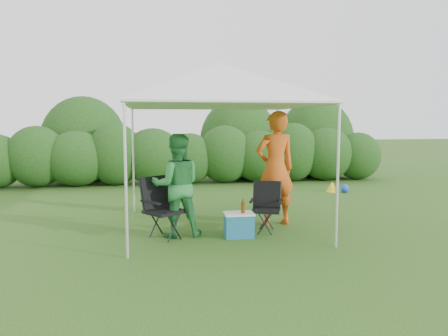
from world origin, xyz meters
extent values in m
plane|color=#345D1D|center=(0.00, 0.00, 0.00)|extent=(70.00, 70.00, 0.00)
ellipsoid|color=#214C17|center=(-4.28, 6.00, 0.86)|extent=(1.65, 1.40, 1.73)
cylinder|color=#382616|center=(-4.28, 6.00, 0.15)|extent=(0.12, 0.12, 0.30)
ellipsoid|color=#214C17|center=(-3.21, 6.00, 0.79)|extent=(1.80, 1.53, 1.57)
cylinder|color=#382616|center=(-3.21, 6.00, 0.15)|extent=(0.12, 0.12, 0.30)
ellipsoid|color=#214C17|center=(-2.14, 6.00, 0.90)|extent=(1.58, 1.34, 1.80)
cylinder|color=#382616|center=(-2.14, 6.00, 0.15)|extent=(0.12, 0.12, 0.30)
ellipsoid|color=#214C17|center=(-1.07, 6.00, 0.82)|extent=(1.73, 1.47, 1.65)
cylinder|color=#382616|center=(-1.07, 6.00, 0.15)|extent=(0.12, 0.12, 0.30)
ellipsoid|color=#214C17|center=(0.00, 6.00, 0.75)|extent=(1.50, 1.28, 1.50)
cylinder|color=#382616|center=(0.00, 6.00, 0.15)|extent=(0.12, 0.12, 0.30)
ellipsoid|color=#214C17|center=(1.07, 6.00, 0.86)|extent=(1.65, 1.40, 1.73)
cylinder|color=#382616|center=(1.07, 6.00, 0.15)|extent=(0.12, 0.12, 0.30)
ellipsoid|color=#214C17|center=(2.14, 6.00, 0.79)|extent=(1.80, 1.53, 1.57)
cylinder|color=#382616|center=(2.14, 6.00, 0.15)|extent=(0.12, 0.12, 0.30)
ellipsoid|color=#214C17|center=(3.21, 6.00, 0.90)|extent=(1.58, 1.34, 1.80)
cylinder|color=#382616|center=(3.21, 6.00, 0.15)|extent=(0.12, 0.12, 0.30)
ellipsoid|color=#214C17|center=(4.28, 6.00, 0.82)|extent=(1.72, 1.47, 1.65)
cylinder|color=#382616|center=(4.28, 6.00, 0.15)|extent=(0.12, 0.12, 0.30)
ellipsoid|color=#214C17|center=(5.35, 6.00, 0.75)|extent=(1.50, 1.28, 1.50)
cylinder|color=#382616|center=(5.35, 6.00, 0.15)|extent=(0.12, 0.12, 0.30)
cylinder|color=silver|center=(-1.50, -1.00, 1.05)|extent=(0.04, 0.04, 2.10)
cylinder|color=silver|center=(1.50, -1.00, 1.05)|extent=(0.04, 0.04, 2.10)
cylinder|color=silver|center=(-1.50, 2.00, 1.05)|extent=(0.04, 0.04, 2.10)
cylinder|color=silver|center=(1.50, 2.00, 1.05)|extent=(0.04, 0.04, 2.10)
cube|color=white|center=(0.00, 0.50, 2.12)|extent=(3.10, 3.10, 0.03)
pyramid|color=white|center=(0.00, 0.50, 2.48)|extent=(3.10, 3.10, 0.70)
cube|color=black|center=(0.72, 0.03, 0.37)|extent=(0.57, 0.55, 0.04)
cube|color=black|center=(0.78, 0.21, 0.62)|extent=(0.47, 0.27, 0.44)
cube|color=black|center=(0.49, 0.11, 0.53)|extent=(0.17, 0.38, 0.03)
cube|color=black|center=(0.94, -0.05, 0.53)|extent=(0.17, 0.38, 0.03)
cylinder|color=black|center=(0.47, -0.08, 0.18)|extent=(0.02, 0.02, 0.37)
cylinder|color=black|center=(0.83, -0.22, 0.18)|extent=(0.02, 0.02, 0.37)
cylinder|color=black|center=(0.60, 0.28, 0.18)|extent=(0.02, 0.02, 0.37)
cylinder|color=black|center=(0.96, 0.15, 0.18)|extent=(0.02, 0.02, 0.37)
cube|color=black|center=(-0.96, -0.08, 0.43)|extent=(0.72, 0.71, 0.05)
cube|color=black|center=(-1.10, 0.10, 0.72)|extent=(0.51, 0.44, 0.51)
cube|color=black|center=(-1.18, -0.25, 0.61)|extent=(0.31, 0.39, 0.03)
cube|color=black|center=(-0.74, 0.09, 0.61)|extent=(0.31, 0.39, 0.03)
cylinder|color=black|center=(-1.00, -0.40, 0.21)|extent=(0.02, 0.02, 0.43)
cylinder|color=black|center=(-0.64, -0.13, 0.21)|extent=(0.02, 0.02, 0.43)
cylinder|color=black|center=(-1.28, -0.04, 0.21)|extent=(0.02, 0.02, 0.43)
cylinder|color=black|center=(-0.92, 0.23, 0.21)|extent=(0.02, 0.02, 0.43)
imported|color=#D15217|center=(1.02, 0.53, 1.01)|extent=(0.80, 0.59, 2.02)
imported|color=#297F3A|center=(-0.76, 0.03, 0.83)|extent=(0.81, 0.64, 1.65)
cube|color=#1F668F|center=(0.21, -0.20, 0.18)|extent=(0.45, 0.33, 0.36)
cube|color=silver|center=(0.21, -0.20, 0.38)|extent=(0.48, 0.35, 0.03)
cylinder|color=#592D0C|center=(0.27, -0.24, 0.51)|extent=(0.06, 0.06, 0.22)
cone|color=yellow|center=(3.54, 3.79, 0.14)|extent=(0.33, 0.33, 0.27)
sphere|color=blue|center=(3.81, 3.61, 0.11)|extent=(0.22, 0.22, 0.22)
camera|label=1|loc=(-1.19, -6.89, 1.84)|focal=35.00mm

